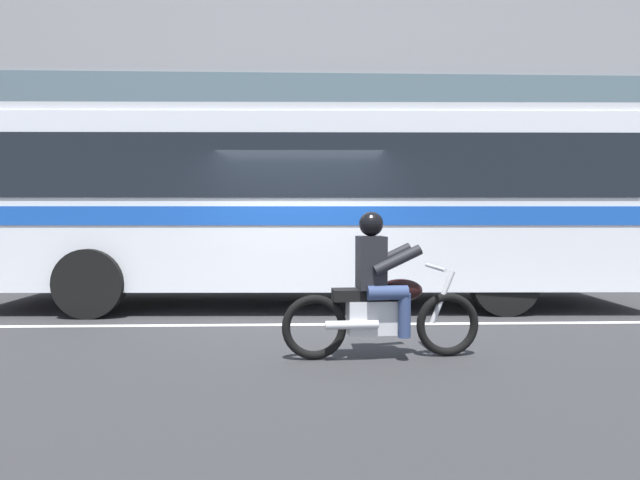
{
  "coord_description": "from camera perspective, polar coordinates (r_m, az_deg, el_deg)",
  "views": [
    {
      "loc": [
        0.03,
        -8.07,
        1.5
      ],
      "look_at": [
        0.28,
        -0.89,
        1.2
      ],
      "focal_mm": 30.17,
      "sensor_mm": 36.0,
      "label": 1
    }
  ],
  "objects": [
    {
      "name": "lane_center_stripe",
      "position": [
        7.62,
        -2.17,
        -8.94
      ],
      "size": [
        26.6,
        0.14,
        0.01
      ],
      "primitive_type": "cube",
      "color": "silver",
      "rests_on": "ground_plane"
    },
    {
      "name": "office_building_facade",
      "position": [
        16.36,
        -2.09,
        21.49
      ],
      "size": [
        28.0,
        0.89,
        13.69
      ],
      "color": "gray",
      "rests_on": "ground_plane"
    },
    {
      "name": "sidewalk_curb",
      "position": [
        13.25,
        -2.07,
        -3.78
      ],
      "size": [
        28.0,
        3.8,
        0.15
      ],
      "primitive_type": "cube",
      "color": "gray",
      "rests_on": "ground_plane"
    },
    {
      "name": "motorcycle_with_rider",
      "position": [
        5.79,
        6.45,
        -6.02
      ],
      "size": [
        2.14,
        0.64,
        1.56
      ],
      "color": "black",
      "rests_on": "ground_plane"
    },
    {
      "name": "ground_plane",
      "position": [
        8.21,
        -2.16,
        -8.15
      ],
      "size": [
        60.0,
        60.0,
        0.0
      ],
      "primitive_type": "plane",
      "color": "#2B2B2D"
    },
    {
      "name": "transit_bus",
      "position": [
        9.27,
        -1.01,
        4.75
      ],
      "size": [
        10.78,
        2.86,
        3.22
      ],
      "color": "silver",
      "rests_on": "ground_plane"
    }
  ]
}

